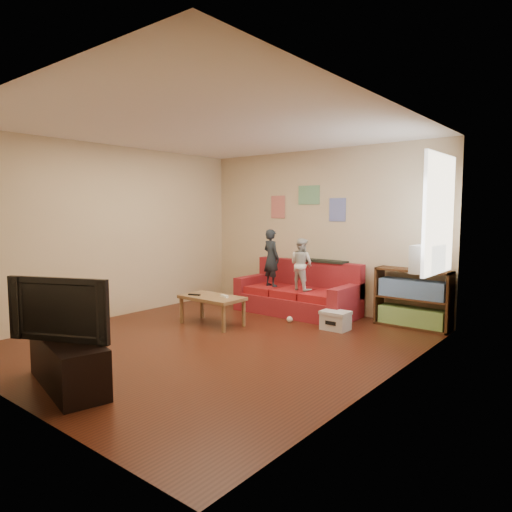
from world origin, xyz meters
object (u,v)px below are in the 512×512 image
Objects in this scene: sofa at (299,295)px; child_b at (301,264)px; bookshelf at (413,301)px; file_box at (335,320)px; coffee_table at (212,300)px; child_a at (271,258)px; television at (65,307)px; tv_stand at (68,362)px.

child_b is (0.15, -0.17, 0.54)m from sofa.
bookshelf is 2.73× the size of file_box.
sofa reaches higher than coffee_table.
coffee_table is (-0.71, -1.31, -0.47)m from child_b.
child_a is 0.92× the size of television.
child_b is 2.14× the size of file_box.
bookshelf is at bearing 7.32° from sofa.
child_b is 3.94m from tv_stand.
child_b reaches higher than sofa.
child_b is at bearing -165.35° from child_a.
child_b reaches higher than tv_stand.
television reaches higher than tv_stand.
file_box is at bearing 29.80° from coffee_table.
child_a is at bearing 72.73° from television.
bookshelf is at bearing -158.58° from child_b.
television is at bearing -105.57° from file_box.
tv_stand is at bearing -112.40° from bookshelf.
sofa is 1.87× the size of bookshelf.
sofa is at bearing 149.89° from file_box.
bookshelf is (1.66, 0.40, -0.46)m from child_b.
bookshelf is 4.66m from television.
bookshelf reaches higher than file_box.
sofa is 1.58m from coffee_table.
file_box is 0.37× the size of television.
sofa is 1.58× the size of tv_stand.
tv_stand is at bearing -105.57° from file_box.
tv_stand is (-0.97, -3.48, 0.10)m from file_box.
child_a is (-0.45, -0.17, 0.60)m from sofa.
bookshelf is 1.01× the size of television.
coffee_table is at bearing 78.55° from television.
bookshelf is at bearing 35.90° from coffee_table.
child_a is at bearing -169.96° from bookshelf.
child_a reaches higher than file_box.
tv_stand is (0.60, -2.58, -0.13)m from coffee_table.
television is at bearing 0.00° from tv_stand.
child_b is 1.77m from bookshelf.
television reaches higher than coffee_table.
coffee_table is at bearing -144.10° from bookshelf.
television is (0.00, 0.00, 0.54)m from tv_stand.
tv_stand is at bearing 111.81° from child_a.
coffee_table is at bearing -150.20° from file_box.
child_a is 2.47× the size of file_box.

